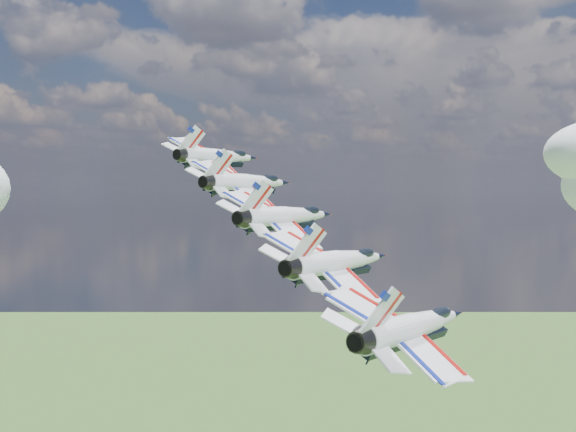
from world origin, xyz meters
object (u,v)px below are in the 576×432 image
at_px(jet_2, 288,216).
at_px(jet_1, 249,182).
at_px(jet_4, 415,326).
at_px(jet_0, 219,156).
at_px(jet_3, 340,261).

bearing_deg(jet_2, jet_1, 147.59).
xyz_separation_m(jet_2, jet_4, (17.58, -16.67, -6.52)).
height_order(jet_0, jet_3, jet_0).
bearing_deg(jet_1, jet_2, -32.41).
distance_m(jet_1, jet_2, 12.54).
bearing_deg(jet_4, jet_1, 147.59).
xyz_separation_m(jet_1, jet_4, (26.37, -25.01, -9.78)).
distance_m(jet_0, jet_1, 12.54).
bearing_deg(jet_3, jet_1, 147.59).
height_order(jet_0, jet_4, jet_0).
xyz_separation_m(jet_2, jet_3, (8.79, -8.34, -3.26)).
relative_size(jet_1, jet_3, 1.00).
xyz_separation_m(jet_0, jet_2, (17.58, -16.67, -6.52)).
bearing_deg(jet_3, jet_0, 147.59).
distance_m(jet_0, jet_3, 37.63).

